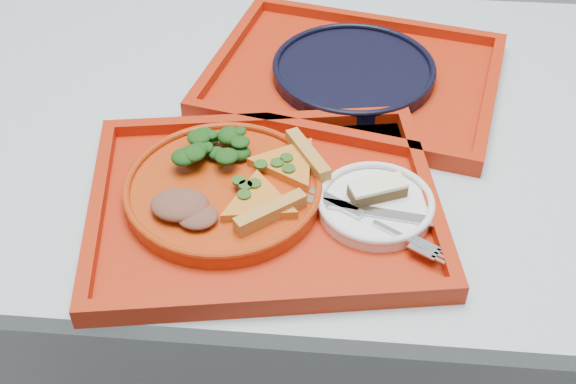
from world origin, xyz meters
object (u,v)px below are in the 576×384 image
Objects in this scene: dinner_plate at (224,191)px; dessert_bar at (377,190)px; navy_plate at (354,72)px; tray_far at (353,79)px; tray_main at (264,207)px.

dessert_bar is (0.20, 0.00, 0.02)m from dinner_plate.
dessert_bar reaches higher than navy_plate.
dinner_plate reaches higher than tray_far.
dessert_bar is at bearing -4.14° from tray_main.
navy_plate reaches higher than tray_far.
dinner_plate is 3.29× the size of dessert_bar.
dessert_bar is (0.04, -0.29, 0.02)m from navy_plate.
tray_far is 0.30m from dessert_bar.
tray_main is at bearing 162.30° from dessert_bar.
dinner_plate is 0.20m from dessert_bar.
dessert_bar is (0.15, 0.01, 0.03)m from tray_main.
tray_far is at bearing 73.90° from dessert_bar.
tray_main is 0.33m from tray_far.
dinner_plate is at bearing -106.43° from tray_far.
dinner_plate is (-0.17, -0.30, 0.02)m from tray_far.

